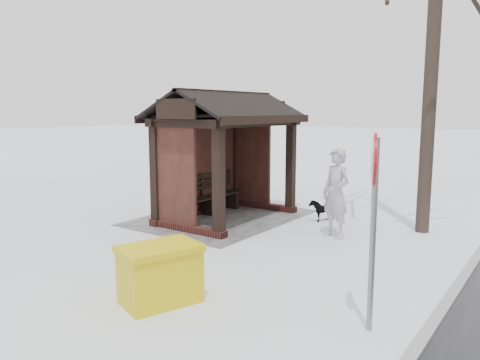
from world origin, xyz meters
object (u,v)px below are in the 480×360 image
at_px(grit_bin, 160,274).
at_px(bus_shelter, 222,130).
at_px(pedestrian, 336,193).
at_px(road_sign, 373,190).
at_px(dog, 322,210).

bearing_deg(grit_bin, bus_shelter, -132.74).
bearing_deg(pedestrian, road_sign, -38.70).
relative_size(pedestrian, dog, 2.98).
distance_m(bus_shelter, dog, 3.07).
xyz_separation_m(bus_shelter, pedestrian, (0.03, 2.99, -1.23)).
bearing_deg(bus_shelter, pedestrian, 89.35).
relative_size(dog, grit_bin, 0.50).
xyz_separation_m(bus_shelter, road_sign, (3.67, 5.04, -0.45)).
bearing_deg(dog, pedestrian, -34.21).
distance_m(pedestrian, road_sign, 4.25).
bearing_deg(dog, bus_shelter, -131.38).
bearing_deg(road_sign, dog, -170.26).
relative_size(bus_shelter, grit_bin, 2.89).
xyz_separation_m(grit_bin, road_sign, (-0.88, 2.62, 1.30)).
bearing_deg(road_sign, pedestrian, -171.99).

